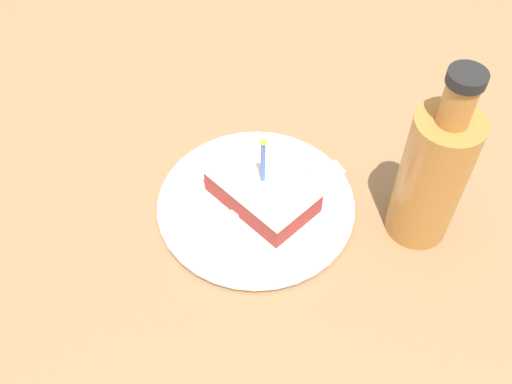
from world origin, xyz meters
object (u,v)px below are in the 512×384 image
(plate, at_px, (256,204))
(cake_slice, at_px, (260,192))
(fork, at_px, (297,186))
(bottle, at_px, (433,174))

(plate, height_order, cake_slice, cake_slice)
(plate, bearing_deg, fork, 159.54)
(plate, height_order, fork, fork)
(cake_slice, relative_size, bottle, 0.53)
(cake_slice, distance_m, bottle, 0.21)
(fork, height_order, bottle, bottle)
(plate, relative_size, cake_slice, 1.91)
(plate, xyz_separation_m, bottle, (-0.12, 0.16, 0.09))
(plate, relative_size, bottle, 1.02)
(fork, xyz_separation_m, bottle, (-0.07, 0.14, 0.08))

